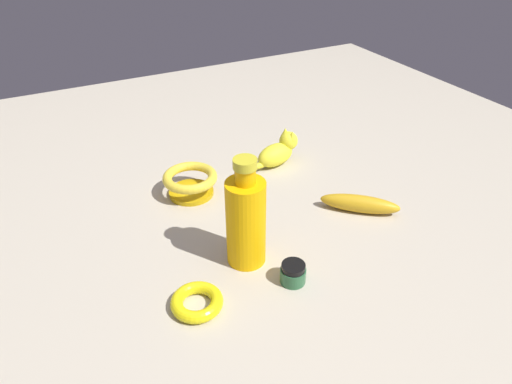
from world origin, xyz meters
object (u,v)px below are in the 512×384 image
Objects in this scene: nail_polish_jar at (293,273)px; bottle_tall at (246,220)px; bowl at (190,181)px; cat_figurine at (279,151)px; banana at (360,204)px; bangle at (197,302)px.

bottle_tall is at bearing 27.33° from nail_polish_jar.
cat_figurine is at bearing -82.73° from bowl.
bowl is 0.26m from bottle_tall.
bowl is 0.90× the size of cat_figurine.
bowl is (0.23, 0.30, 0.02)m from banana.
bangle is 0.41× the size of bottle_tall.
banana is 3.67× the size of nail_polish_jar.
bangle is at bearing -125.85° from banana.
banana is at bearing -63.82° from nail_polish_jar.
banana is 0.27m from nail_polish_jar.
nail_polish_jar is at bearing -152.67° from bottle_tall.
cat_figurine is at bearing -26.21° from nail_polish_jar.
cat_figurine is (0.38, -0.19, 0.02)m from nail_polish_jar.
nail_polish_jar is 0.38× the size of bowl.
bowl is at bearing 3.00° from bottle_tall.
bottle_tall is (-0.26, -0.01, 0.06)m from bowl.
nail_polish_jar is 0.13m from bottle_tall.
nail_polish_jar is at bearing -170.13° from bowl.
cat_figurine is at bearing 142.41° from banana.
bottle_tall reaches higher than bangle.
banana and nail_polish_jar have the same top height.
bowl is (0.33, -0.11, 0.02)m from bangle.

